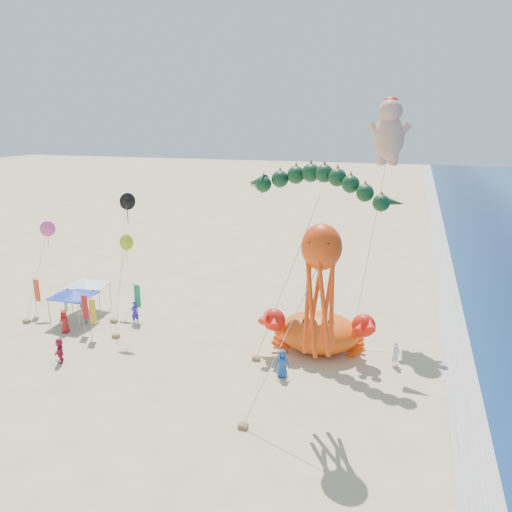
{
  "coord_description": "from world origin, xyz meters",
  "views": [
    {
      "loc": [
        8.21,
        -30.13,
        15.79
      ],
      "look_at": [
        -2.0,
        2.0,
        6.5
      ],
      "focal_mm": 35.0,
      "sensor_mm": 36.0,
      "label": 1
    }
  ],
  "objects_px": {
    "octopus_kite": "(320,280)",
    "canopy_blue": "(73,293)",
    "dragon_kite": "(318,189)",
    "crab_inflatable": "(318,331)",
    "cherub_kite": "(389,130)",
    "canopy_white": "(86,283)"
  },
  "relations": [
    {
      "from": "dragon_kite",
      "to": "canopy_blue",
      "type": "relative_size",
      "value": 3.79
    },
    {
      "from": "crab_inflatable",
      "to": "octopus_kite",
      "type": "distance_m",
      "value": 10.39
    },
    {
      "from": "octopus_kite",
      "to": "dragon_kite",
      "type": "bearing_deg",
      "value": 101.94
    },
    {
      "from": "crab_inflatable",
      "to": "cherub_kite",
      "type": "xyz_separation_m",
      "value": [
        3.47,
        7.91,
        13.54
      ]
    },
    {
      "from": "cherub_kite",
      "to": "canopy_white",
      "type": "relative_size",
      "value": 5.43
    },
    {
      "from": "cherub_kite",
      "to": "canopy_blue",
      "type": "bearing_deg",
      "value": -159.32
    },
    {
      "from": "cherub_kite",
      "to": "canopy_blue",
      "type": "height_order",
      "value": "cherub_kite"
    },
    {
      "from": "crab_inflatable",
      "to": "cherub_kite",
      "type": "bearing_deg",
      "value": 66.35
    },
    {
      "from": "canopy_blue",
      "to": "canopy_white",
      "type": "distance_m",
      "value": 2.41
    },
    {
      "from": "canopy_blue",
      "to": "canopy_white",
      "type": "height_order",
      "value": "same"
    },
    {
      "from": "canopy_white",
      "to": "canopy_blue",
      "type": "bearing_deg",
      "value": -78.07
    },
    {
      "from": "crab_inflatable",
      "to": "dragon_kite",
      "type": "distance_m",
      "value": 9.94
    },
    {
      "from": "dragon_kite",
      "to": "canopy_blue",
      "type": "bearing_deg",
      "value": -170.79
    },
    {
      "from": "cherub_kite",
      "to": "canopy_white",
      "type": "xyz_separation_m",
      "value": [
        -23.5,
        -6.33,
        -12.57
      ]
    },
    {
      "from": "crab_inflatable",
      "to": "canopy_white",
      "type": "xyz_separation_m",
      "value": [
        -20.03,
        1.59,
        0.97
      ]
    },
    {
      "from": "crab_inflatable",
      "to": "dragon_kite",
      "type": "bearing_deg",
      "value": 108.45
    },
    {
      "from": "crab_inflatable",
      "to": "dragon_kite",
      "type": "relative_size",
      "value": 0.62
    },
    {
      "from": "octopus_kite",
      "to": "canopy_blue",
      "type": "distance_m",
      "value": 22.84
    },
    {
      "from": "dragon_kite",
      "to": "cherub_kite",
      "type": "xyz_separation_m",
      "value": [
        4.22,
        5.64,
        3.9
      ]
    },
    {
      "from": "crab_inflatable",
      "to": "canopy_white",
      "type": "relative_size",
      "value": 2.38
    },
    {
      "from": "octopus_kite",
      "to": "canopy_blue",
      "type": "bearing_deg",
      "value": 160.87
    },
    {
      "from": "canopy_white",
      "to": "crab_inflatable",
      "type": "bearing_deg",
      "value": -4.53
    }
  ]
}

